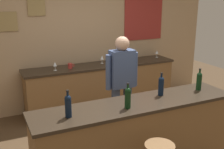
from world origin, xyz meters
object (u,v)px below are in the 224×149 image
at_px(wine_glass_a, 55,64).
at_px(wine_bottle_c, 161,85).
at_px(wine_glass_d, 157,52).
at_px(wine_glass_b, 102,58).
at_px(coffee_mug, 70,66).
at_px(bartender, 122,82).
at_px(wine_bottle_b, 128,97).
at_px(wine_glass_c, 136,56).
at_px(wine_bottle_a, 68,105).
at_px(wine_bottle_d, 199,80).

bearing_deg(wine_glass_a, wine_bottle_c, -63.71).
bearing_deg(wine_glass_d, wine_glass_b, -179.89).
height_order(wine_bottle_c, wine_glass_d, wine_bottle_c).
bearing_deg(wine_glass_b, coffee_mug, -170.95).
relative_size(bartender, wine_glass_a, 10.45).
distance_m(wine_bottle_b, wine_bottle_c, 0.63).
bearing_deg(wine_glass_b, wine_glass_a, -171.91).
bearing_deg(wine_glass_c, wine_bottle_a, -134.59).
distance_m(wine_bottle_c, wine_glass_a, 2.11).
bearing_deg(wine_glass_b, wine_glass_c, -12.47).
height_order(wine_bottle_a, wine_bottle_b, same).
bearing_deg(wine_bottle_a, coffee_mug, 72.59).
bearing_deg(wine_bottle_a, wine_glass_d, 39.84).
xyz_separation_m(wine_bottle_c, wine_glass_a, (-0.93, 1.89, -0.05)).
bearing_deg(wine_glass_d, wine_bottle_b, -130.63).
bearing_deg(coffee_mug, wine_bottle_b, -88.68).
height_order(wine_bottle_b, wine_bottle_d, same).
relative_size(wine_bottle_a, wine_bottle_d, 1.00).
bearing_deg(wine_bottle_a, wine_bottle_c, 6.28).
height_order(wine_bottle_c, wine_glass_a, wine_bottle_c).
relative_size(wine_bottle_a, wine_glass_b, 1.97).
xyz_separation_m(wine_bottle_d, coffee_mug, (-1.24, 1.97, -0.11)).
distance_m(wine_glass_a, wine_glass_d, 2.25).
distance_m(wine_bottle_c, wine_glass_d, 2.42).
height_order(bartender, coffee_mug, bartender).
bearing_deg(bartender, wine_glass_d, 41.29).
distance_m(bartender, wine_glass_c, 1.51).
relative_size(wine_glass_b, wine_glass_c, 1.00).
height_order(wine_bottle_a, wine_glass_d, wine_bottle_a).
bearing_deg(coffee_mug, wine_glass_b, 9.05).
distance_m(wine_glass_c, wine_glass_d, 0.63).
distance_m(wine_glass_b, wine_glass_d, 1.28).
height_order(bartender, wine_glass_a, bartender).
bearing_deg(coffee_mug, wine_glass_c, -1.71).
relative_size(bartender, wine_glass_c, 10.45).
relative_size(wine_bottle_a, wine_glass_a, 1.97).
relative_size(wine_bottle_c, wine_glass_d, 1.97).
bearing_deg(wine_glass_b, wine_bottle_c, -90.86).
distance_m(wine_bottle_b, coffee_mug, 2.12).
height_order(bartender, wine_glass_d, bartender).
height_order(wine_bottle_c, coffee_mug, wine_bottle_c).
relative_size(wine_bottle_a, wine_glass_d, 1.97).
bearing_deg(wine_bottle_d, coffee_mug, 122.34).
distance_m(wine_bottle_d, wine_glass_a, 2.47).
bearing_deg(bartender, wine_glass_b, 79.27).
relative_size(bartender, wine_bottle_d, 5.29).
bearing_deg(wine_glass_d, bartender, -138.71).
distance_m(bartender, wine_bottle_d, 1.11).
bearing_deg(wine_glass_d, wine_glass_a, -176.44).
distance_m(wine_bottle_d, coffee_mug, 2.33).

